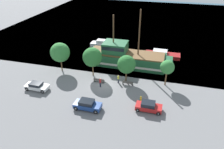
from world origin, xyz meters
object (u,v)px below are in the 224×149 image
object	(u,v)px
fire_hydrant	(141,98)
pedestrian_walking_far	(100,82)
moored_boat_dockside	(104,44)
parked_car_curb_front	(87,105)
moored_boat_outer	(162,54)
bench_promenade_west	(99,80)
pedestrian_walking_near	(118,79)
parked_car_curb_mid	(37,86)
bench_promenade_east	(128,83)
pirate_ship	(125,57)
parked_car_curb_rear	(149,106)

from	to	relation	value
fire_hydrant	pedestrian_walking_far	size ratio (longest dim) A/B	0.43
moored_boat_dockside	parked_car_curb_front	xyz separation A→B (m)	(5.10, -24.61, 0.06)
moored_boat_outer	bench_promenade_west	world-z (taller)	moored_boat_outer
parked_car_curb_front	bench_promenade_west	size ratio (longest dim) A/B	2.08
parked_car_curb_front	pedestrian_walking_near	size ratio (longest dim) A/B	2.66
fire_hydrant	parked_car_curb_front	bearing A→B (deg)	-150.04
moored_boat_outer	parked_car_curb_mid	xyz separation A→B (m)	(-19.70, -19.64, 0.09)
parked_car_curb_front	bench_promenade_east	world-z (taller)	parked_car_curb_front
pirate_ship	moored_boat_dockside	xyz separation A→B (m)	(-7.28, 8.32, -1.04)
fire_hydrant	bench_promenade_east	size ratio (longest dim) A/B	0.41
moored_boat_outer	parked_car_curb_rear	distance (m)	20.22
parked_car_curb_mid	moored_boat_dockside	bearing A→B (deg)	76.68
bench_promenade_east	pedestrian_walking_far	size ratio (longest dim) A/B	1.06
fire_hydrant	bench_promenade_west	bearing A→B (deg)	156.97
bench_promenade_west	pedestrian_walking_near	xyz separation A→B (m)	(3.37, 0.93, 0.33)
bench_promenade_west	fire_hydrant	bearing A→B (deg)	-23.03
parked_car_curb_front	pedestrian_walking_near	xyz separation A→B (m)	(2.62, 8.68, 0.04)
moored_boat_outer	pedestrian_walking_far	bearing A→B (deg)	-120.84
parked_car_curb_rear	moored_boat_dockside	bearing A→B (deg)	121.87
moored_boat_outer	parked_car_curb_front	xyz separation A→B (m)	(-9.41, -22.30, 0.15)
bench_promenade_west	pedestrian_walking_far	distance (m)	1.56
parked_car_curb_rear	pedestrian_walking_far	bearing A→B (deg)	154.22
parked_car_curb_mid	pirate_ship	bearing A→B (deg)	47.51
parked_car_curb_front	moored_boat_dockside	bearing A→B (deg)	101.70
parked_car_curb_front	pedestrian_walking_far	bearing A→B (deg)	90.65
fire_hydrant	pedestrian_walking_far	xyz separation A→B (m)	(-7.50, 2.14, 0.49)
bench_promenade_east	bench_promenade_west	bearing A→B (deg)	-174.02
moored_boat_outer	fire_hydrant	world-z (taller)	moored_boat_outer
parked_car_curb_mid	fire_hydrant	size ratio (longest dim) A/B	5.20
parked_car_curb_mid	pedestrian_walking_near	size ratio (longest dim) A/B	2.57
bench_promenade_east	pedestrian_walking_far	distance (m)	4.90
moored_boat_dockside	bench_promenade_east	bearing A→B (deg)	-59.70
moored_boat_outer	pedestrian_walking_far	distance (m)	18.50
bench_promenade_east	fire_hydrant	bearing A→B (deg)	-53.32
parked_car_curb_rear	fire_hydrant	world-z (taller)	parked_car_curb_rear
moored_boat_outer	pedestrian_walking_near	world-z (taller)	moored_boat_outer
moored_boat_dockside	bench_promenade_east	world-z (taller)	moored_boat_dockside
moored_boat_dockside	bench_promenade_east	distance (m)	18.89
pedestrian_walking_near	pedestrian_walking_far	xyz separation A→B (m)	(-2.69, -2.26, 0.13)
parked_car_curb_rear	fire_hydrant	bearing A→B (deg)	123.94
pirate_ship	parked_car_curb_rear	bearing A→B (deg)	-64.68
pirate_ship	fire_hydrant	size ratio (longest dim) A/B	22.66
fire_hydrant	pedestrian_walking_near	world-z (taller)	pedestrian_walking_near
parked_car_curb_front	pedestrian_walking_near	distance (m)	9.07
pirate_ship	parked_car_curb_mid	world-z (taller)	pirate_ship
moored_boat_outer	pedestrian_walking_near	size ratio (longest dim) A/B	5.02
parked_car_curb_mid	parked_car_curb_rear	distance (m)	19.20
parked_car_curb_rear	parked_car_curb_mid	bearing A→B (deg)	178.29
fire_hydrant	bench_promenade_west	world-z (taller)	bench_promenade_west
parked_car_curb_front	moored_boat_outer	bearing A→B (deg)	67.13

